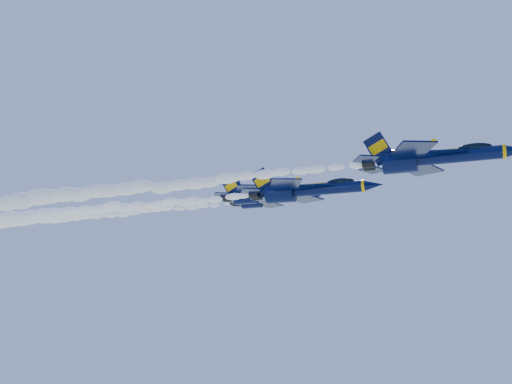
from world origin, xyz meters
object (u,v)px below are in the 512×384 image
(jet_third, at_px, (266,194))
(jet_fourth, at_px, (270,199))
(jet_lead, at_px, (432,158))
(jet_second, at_px, (306,190))

(jet_third, bearing_deg, jet_fourth, 105.09)
(jet_lead, height_order, jet_third, jet_third)
(jet_third, bearing_deg, jet_lead, -36.21)
(jet_lead, relative_size, jet_third, 1.07)
(jet_second, height_order, jet_fourth, jet_fourth)
(jet_second, bearing_deg, jet_lead, -27.88)
(jet_lead, bearing_deg, jet_fourth, 134.66)
(jet_fourth, bearing_deg, jet_lead, -45.34)
(jet_second, xyz_separation_m, jet_fourth, (-11.03, 18.97, 3.71))
(jet_lead, distance_m, jet_fourth, 38.86)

